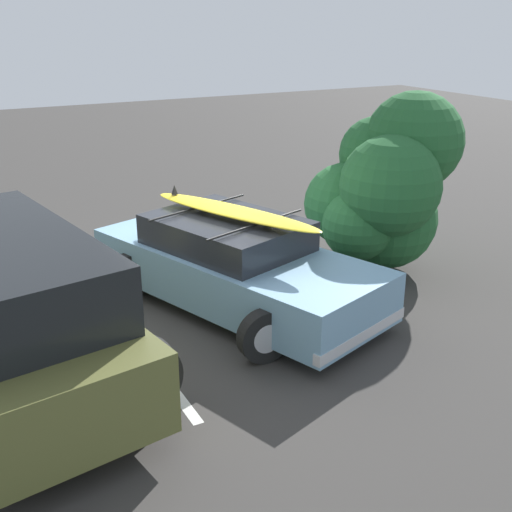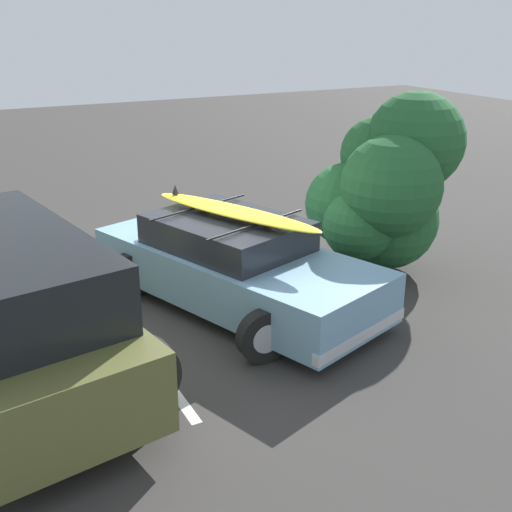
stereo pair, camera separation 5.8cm
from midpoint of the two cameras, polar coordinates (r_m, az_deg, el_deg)
ground_plane at (r=9.56m, az=-4.69°, el=-3.43°), size 44.00×44.00×0.02m
parking_stripe at (r=8.68m, az=-11.47°, el=-6.37°), size 0.12×4.73×0.00m
sedan_car at (r=8.96m, az=-2.14°, el=-0.71°), size 3.18×4.69×1.55m
bush_near_left at (r=10.16m, az=11.16°, el=6.06°), size 2.42×2.21×2.82m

